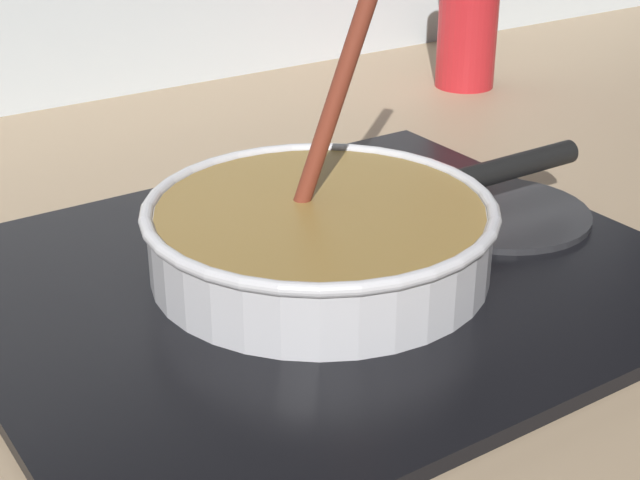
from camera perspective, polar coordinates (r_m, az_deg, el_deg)
The scene contains 6 objects.
ground at distance 0.69m, azimuth 11.70°, elevation -9.67°, with size 2.40×1.60×0.04m, color #9E8466.
hob_plate at distance 0.78m, azimuth 0.00°, elevation -2.26°, with size 0.56×0.48×0.01m, color black.
burner_ring at distance 0.78m, azimuth 0.00°, elevation -1.61°, with size 0.19×0.19×0.01m, color #592D0C.
spare_burner at distance 0.89m, azimuth 10.72°, elevation 1.59°, with size 0.17×0.17×0.01m, color #262628.
cooking_pan at distance 0.76m, azimuth 0.12°, elevation 0.41°, with size 0.43×0.28×0.30m.
sauce_bottle at distance 1.31m, azimuth 8.91°, elevation 13.79°, with size 0.08×0.08×0.26m.
Camera 1 is at (-0.42, -0.38, 0.37)m, focal length 53.50 mm.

